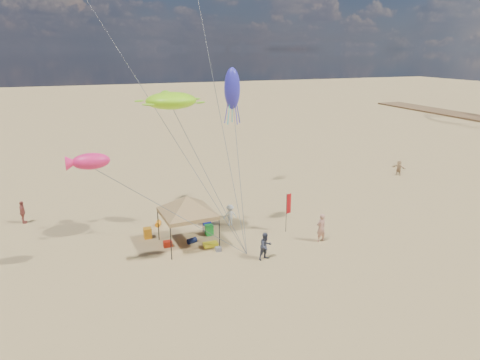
{
  "coord_description": "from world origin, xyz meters",
  "views": [
    {
      "loc": [
        -9.22,
        -21.59,
        12.01
      ],
      "look_at": [
        0.0,
        3.0,
        4.0
      ],
      "focal_mm": 32.18,
      "sensor_mm": 36.0,
      "label": 1
    }
  ],
  "objects_px": {
    "feather_flag": "(288,206)",
    "person_far_a": "(22,212)",
    "chair_green": "(209,230)",
    "person_near_a": "(321,228)",
    "canopy_tent": "(187,198)",
    "chair_yellow": "(148,233)",
    "person_far_c": "(399,168)",
    "person_near_c": "(230,215)",
    "beach_cart": "(210,244)",
    "cooler_red": "(168,244)",
    "person_near_b": "(266,246)",
    "cooler_blue": "(207,222)"
  },
  "relations": [
    {
      "from": "beach_cart",
      "to": "person_near_c",
      "type": "bearing_deg",
      "value": 51.54
    },
    {
      "from": "chair_yellow",
      "to": "beach_cart",
      "type": "xyz_separation_m",
      "value": [
        3.49,
        -2.82,
        -0.15
      ]
    },
    {
      "from": "beach_cart",
      "to": "cooler_blue",
      "type": "bearing_deg",
      "value": 77.39
    },
    {
      "from": "person_far_a",
      "to": "cooler_red",
      "type": "bearing_deg",
      "value": -125.59
    },
    {
      "from": "cooler_blue",
      "to": "person_near_a",
      "type": "xyz_separation_m",
      "value": [
        6.19,
        -5.23,
        0.75
      ]
    },
    {
      "from": "beach_cart",
      "to": "person_near_a",
      "type": "relative_size",
      "value": 0.48
    },
    {
      "from": "cooler_red",
      "to": "cooler_blue",
      "type": "height_order",
      "value": "same"
    },
    {
      "from": "canopy_tent",
      "to": "person_far_c",
      "type": "distance_m",
      "value": 24.99
    },
    {
      "from": "person_near_b",
      "to": "chair_yellow",
      "type": "bearing_deg",
      "value": 125.21
    },
    {
      "from": "person_near_a",
      "to": "feather_flag",
      "type": "bearing_deg",
      "value": -69.32
    },
    {
      "from": "beach_cart",
      "to": "person_near_c",
      "type": "distance_m",
      "value": 3.83
    },
    {
      "from": "chair_yellow",
      "to": "person_near_a",
      "type": "height_order",
      "value": "person_near_a"
    },
    {
      "from": "cooler_red",
      "to": "beach_cart",
      "type": "distance_m",
      "value": 2.72
    },
    {
      "from": "chair_green",
      "to": "beach_cart",
      "type": "height_order",
      "value": "chair_green"
    },
    {
      "from": "feather_flag",
      "to": "cooler_red",
      "type": "distance_m",
      "value": 8.37
    },
    {
      "from": "person_near_a",
      "to": "person_far_c",
      "type": "bearing_deg",
      "value": -155.39
    },
    {
      "from": "beach_cart",
      "to": "canopy_tent",
      "type": "bearing_deg",
      "value": 145.01
    },
    {
      "from": "beach_cart",
      "to": "person_far_a",
      "type": "relative_size",
      "value": 0.54
    },
    {
      "from": "beach_cart",
      "to": "person_near_c",
      "type": "relative_size",
      "value": 0.59
    },
    {
      "from": "chair_yellow",
      "to": "person_far_a",
      "type": "distance_m",
      "value": 9.8
    },
    {
      "from": "canopy_tent",
      "to": "chair_yellow",
      "type": "height_order",
      "value": "canopy_tent"
    },
    {
      "from": "person_near_c",
      "to": "cooler_red",
      "type": "bearing_deg",
      "value": 27.36
    },
    {
      "from": "chair_yellow",
      "to": "person_far_c",
      "type": "relative_size",
      "value": 0.47
    },
    {
      "from": "person_near_c",
      "to": "chair_yellow",
      "type": "bearing_deg",
      "value": 7.33
    },
    {
      "from": "cooler_blue",
      "to": "beach_cart",
      "type": "bearing_deg",
      "value": -102.61
    },
    {
      "from": "beach_cart",
      "to": "person_far_c",
      "type": "xyz_separation_m",
      "value": [
        22.24,
        9.11,
        0.54
      ]
    },
    {
      "from": "chair_green",
      "to": "person_near_a",
      "type": "distance_m",
      "value": 7.43
    },
    {
      "from": "beach_cart",
      "to": "person_near_b",
      "type": "height_order",
      "value": "person_near_b"
    },
    {
      "from": "person_near_b",
      "to": "person_far_c",
      "type": "bearing_deg",
      "value": 18.32
    },
    {
      "from": "canopy_tent",
      "to": "feather_flag",
      "type": "height_order",
      "value": "canopy_tent"
    },
    {
      "from": "person_near_c",
      "to": "chair_green",
      "type": "bearing_deg",
      "value": 35.64
    },
    {
      "from": "cooler_red",
      "to": "beach_cart",
      "type": "height_order",
      "value": "cooler_red"
    },
    {
      "from": "feather_flag",
      "to": "chair_green",
      "type": "distance_m",
      "value": 5.58
    },
    {
      "from": "chair_green",
      "to": "person_near_c",
      "type": "distance_m",
      "value": 2.21
    },
    {
      "from": "chair_green",
      "to": "person_far_a",
      "type": "xyz_separation_m",
      "value": [
        -11.92,
        6.62,
        0.49
      ]
    },
    {
      "from": "chair_yellow",
      "to": "cooler_red",
      "type": "bearing_deg",
      "value": -61.03
    },
    {
      "from": "person_far_a",
      "to": "person_far_c",
      "type": "height_order",
      "value": "person_far_a"
    },
    {
      "from": "person_near_a",
      "to": "person_far_c",
      "type": "height_order",
      "value": "person_near_a"
    },
    {
      "from": "feather_flag",
      "to": "beach_cart",
      "type": "relative_size",
      "value": 3.07
    },
    {
      "from": "person_near_b",
      "to": "person_far_a",
      "type": "bearing_deg",
      "value": 128.76
    },
    {
      "from": "person_far_c",
      "to": "person_near_b",
      "type": "bearing_deg",
      "value": -93.22
    },
    {
      "from": "feather_flag",
      "to": "person_far_c",
      "type": "height_order",
      "value": "feather_flag"
    },
    {
      "from": "chair_green",
      "to": "cooler_red",
      "type": "bearing_deg",
      "value": -164.3
    },
    {
      "from": "cooler_blue",
      "to": "beach_cart",
      "type": "xyz_separation_m",
      "value": [
        -0.81,
        -3.6,
        0.01
      ]
    },
    {
      "from": "chair_green",
      "to": "person_near_c",
      "type": "xyz_separation_m",
      "value": [
        1.88,
        1.08,
        0.42
      ]
    },
    {
      "from": "feather_flag",
      "to": "person_far_c",
      "type": "bearing_deg",
      "value": 27.33
    },
    {
      "from": "chair_yellow",
      "to": "person_far_c",
      "type": "bearing_deg",
      "value": 13.75
    },
    {
      "from": "canopy_tent",
      "to": "person_near_b",
      "type": "height_order",
      "value": "canopy_tent"
    },
    {
      "from": "cooler_red",
      "to": "chair_yellow",
      "type": "distance_m",
      "value": 2.03
    },
    {
      "from": "feather_flag",
      "to": "person_far_a",
      "type": "height_order",
      "value": "feather_flag"
    }
  ]
}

